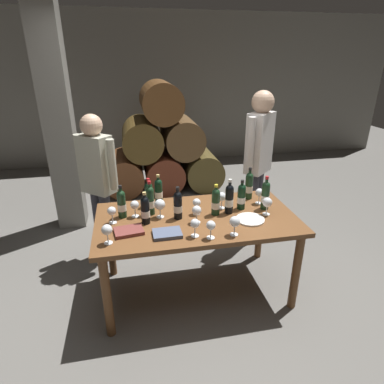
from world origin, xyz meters
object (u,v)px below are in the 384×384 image
(wine_glass_8, at_px, (160,205))
(sommelier_presenting, at_px, (258,155))
(wine_bottle_4, at_px, (249,185))
(wine_glass_0, at_px, (197,211))
(wine_bottle_3, at_px, (159,191))
(serving_plate, at_px, (250,219))
(wine_bottle_2, at_px, (229,199))
(wine_bottle_10, at_px, (216,201))
(wine_bottle_1, at_px, (122,204))
(wine_glass_11, at_px, (135,205))
(wine_glass_5, at_px, (267,203))
(wine_glass_2, at_px, (235,222))
(wine_glass_7, at_px, (211,226))
(wine_glass_6, at_px, (197,203))
(wine_glass_1, at_px, (112,212))
(wine_bottle_6, at_px, (178,205))
(wine_bottle_7, at_px, (145,210))
(wine_glass_3, at_px, (107,230))
(dining_table, at_px, (197,226))
(wine_bottle_5, at_px, (150,200))
(wine_bottle_0, at_px, (265,195))
(tasting_notebook, at_px, (167,233))
(taster_seated_left, at_px, (98,177))
(wine_glass_9, at_px, (195,224))
(leather_ledger, at_px, (129,231))
(wine_bottle_9, at_px, (241,196))
(wine_bottle_8, at_px, (149,194))
(wine_glass_4, at_px, (222,197))
(wine_glass_10, at_px, (259,193))

(wine_glass_8, relative_size, sommelier_presenting, 0.10)
(wine_bottle_4, height_order, wine_glass_0, wine_bottle_4)
(wine_bottle_3, relative_size, serving_plate, 1.18)
(wine_bottle_2, height_order, wine_bottle_10, wine_bottle_2)
(wine_bottle_1, height_order, wine_glass_11, wine_bottle_1)
(wine_bottle_2, bearing_deg, wine_glass_5, -17.26)
(wine_glass_2, distance_m, wine_glass_7, 0.19)
(wine_bottle_3, bearing_deg, wine_glass_6, -43.75)
(wine_bottle_10, height_order, wine_glass_1, wine_bottle_10)
(wine_bottle_3, xyz_separation_m, wine_bottle_6, (0.13, -0.33, 0.00))
(wine_bottle_7, bearing_deg, wine_glass_7, -35.94)
(wine_bottle_7, relative_size, wine_glass_3, 1.80)
(dining_table, height_order, wine_glass_3, wine_glass_3)
(wine_bottle_5, relative_size, wine_glass_5, 1.94)
(wine_bottle_10, bearing_deg, wine_glass_1, 179.22)
(wine_bottle_0, bearing_deg, wine_glass_3, -166.70)
(tasting_notebook, bearing_deg, taster_seated_left, 119.55)
(wine_glass_9, distance_m, leather_ledger, 0.52)
(wine_glass_5, bearing_deg, wine_bottle_0, 75.43)
(wine_bottle_6, bearing_deg, taster_seated_left, 134.41)
(wine_bottle_5, distance_m, wine_glass_9, 0.54)
(leather_ledger, bearing_deg, serving_plate, -7.86)
(wine_glass_1, bearing_deg, wine_bottle_1, 50.00)
(wine_glass_0, bearing_deg, wine_glass_7, -78.71)
(dining_table, xyz_separation_m, wine_bottle_1, (-0.62, 0.13, 0.22))
(wine_glass_3, bearing_deg, wine_glass_2, -4.02)
(wine_glass_2, xyz_separation_m, wine_glass_8, (-0.52, 0.40, 0.00))
(wine_bottle_5, relative_size, wine_glass_7, 2.10)
(wine_glass_7, bearing_deg, wine_glass_3, 174.20)
(dining_table, bearing_deg, wine_bottle_6, 174.65)
(tasting_notebook, relative_size, serving_plate, 0.92)
(wine_bottle_2, relative_size, wine_bottle_4, 1.01)
(wine_bottle_2, xyz_separation_m, wine_glass_3, (-1.02, -0.31, -0.03))
(wine_bottle_9, height_order, wine_glass_5, wine_bottle_9)
(wine_bottle_8, relative_size, wine_bottle_10, 0.98)
(wine_bottle_4, xyz_separation_m, wine_glass_9, (-0.65, -0.59, -0.03))
(wine_bottle_7, bearing_deg, wine_glass_3, -138.59)
(wine_bottle_1, relative_size, wine_glass_1, 1.97)
(wine_bottle_5, height_order, wine_glass_4, wine_bottle_5)
(wine_bottle_4, bearing_deg, taster_seated_left, 163.11)
(wine_bottle_3, distance_m, wine_glass_11, 0.32)
(serving_plate, bearing_deg, wine_bottle_2, 128.84)
(wine_glass_2, relative_size, wine_glass_10, 1.05)
(wine_glass_11, xyz_separation_m, serving_plate, (0.94, -0.26, -0.10))
(wine_glass_6, bearing_deg, wine_glass_10, 9.03)
(wine_glass_7, height_order, serving_plate, wine_glass_7)
(dining_table, height_order, wine_glass_9, wine_glass_9)
(dining_table, xyz_separation_m, leather_ledger, (-0.57, -0.15, 0.11))
(wine_bottle_1, xyz_separation_m, wine_glass_0, (0.60, -0.23, -0.02))
(wine_glass_1, relative_size, taster_seated_left, 0.09)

